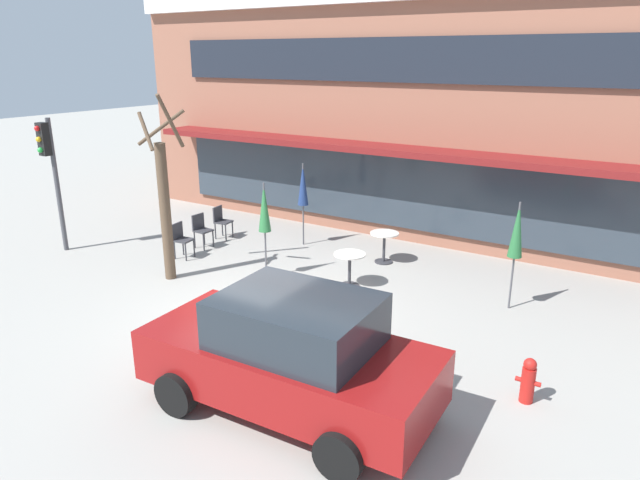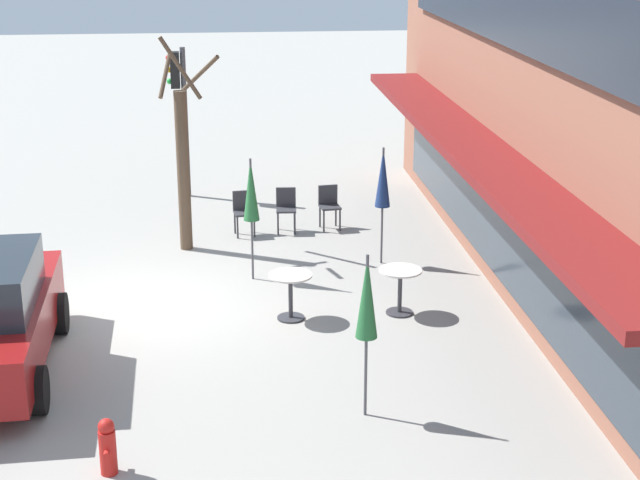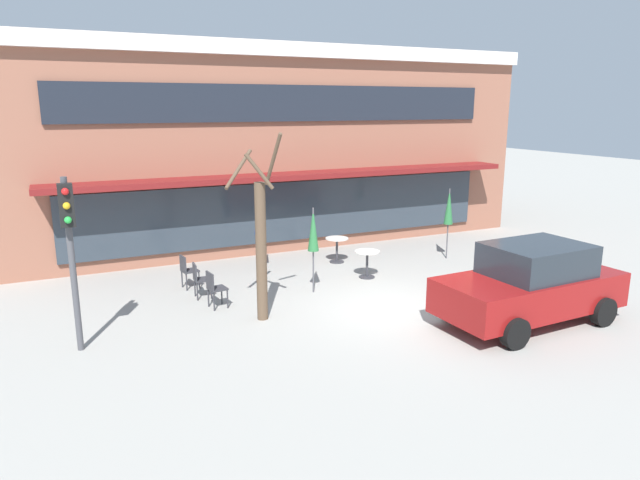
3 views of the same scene
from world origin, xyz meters
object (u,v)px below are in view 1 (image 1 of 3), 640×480
at_px(cafe_table_near_wall, 350,264).
at_px(street_tree, 165,203).
at_px(cafe_chair_2, 181,238).
at_px(parked_sedan, 291,354).
at_px(cafe_table_streetside, 384,242).
at_px(cafe_chair_1, 201,228).
at_px(patio_umbrella_green_folded, 264,208).
at_px(patio_umbrella_cream_folded, 303,185).
at_px(traffic_light_pole, 50,163).
at_px(cafe_chair_0, 221,220).
at_px(fire_hydrant, 528,380).
at_px(patio_umbrella_corner_open, 517,231).

distance_m(cafe_table_near_wall, street_tree, 4.27).
height_order(cafe_chair_2, parked_sedan, parked_sedan).
distance_m(cafe_table_near_wall, cafe_table_streetside, 1.78).
bearing_deg(cafe_table_streetside, cafe_chair_1, -161.65).
height_order(cafe_table_near_wall, patio_umbrella_green_folded, patio_umbrella_green_folded).
relative_size(patio_umbrella_cream_folded, cafe_chair_1, 2.47).
relative_size(street_tree, traffic_light_pole, 1.21).
bearing_deg(cafe_table_near_wall, street_tree, -154.74).
bearing_deg(cafe_chair_0, patio_umbrella_green_folded, -30.67).
distance_m(street_tree, traffic_light_pole, 3.83).
xyz_separation_m(cafe_table_streetside, traffic_light_pole, (-7.44, -3.68, 1.78)).
distance_m(cafe_chair_0, cafe_chair_2, 1.78).
height_order(cafe_table_streetside, patio_umbrella_green_folded, patio_umbrella_green_folded).
xyz_separation_m(cafe_chair_0, fire_hydrant, (9.09, -3.59, -0.17)).
bearing_deg(traffic_light_pole, parked_sedan, -15.66).
height_order(cafe_table_streetside, parked_sedan, parked_sedan).
bearing_deg(street_tree, traffic_light_pole, -177.58).
bearing_deg(cafe_chair_2, patio_umbrella_green_folded, 1.74).
distance_m(cafe_table_streetside, parked_sedan, 6.42).
relative_size(cafe_chair_2, fire_hydrant, 1.26).
distance_m(cafe_table_near_wall, patio_umbrella_corner_open, 3.54).
height_order(cafe_table_streetside, patio_umbrella_corner_open, patio_umbrella_corner_open).
relative_size(patio_umbrella_corner_open, cafe_chair_1, 2.47).
bearing_deg(cafe_table_near_wall, cafe_chair_2, -172.19).
relative_size(cafe_table_near_wall, street_tree, 0.18).
bearing_deg(cafe_chair_2, parked_sedan, -32.38).
height_order(cafe_chair_0, traffic_light_pole, traffic_light_pole).
bearing_deg(fire_hydrant, traffic_light_pole, 177.40).
bearing_deg(parked_sedan, cafe_chair_0, 138.34).
xyz_separation_m(cafe_table_near_wall, parked_sedan, (1.56, -4.44, 0.36)).
bearing_deg(cafe_table_near_wall, traffic_light_pole, -165.73).
distance_m(patio_umbrella_green_folded, traffic_light_pole, 5.80).
relative_size(cafe_table_streetside, patio_umbrella_corner_open, 0.35).
bearing_deg(patio_umbrella_cream_folded, traffic_light_pole, -142.96).
bearing_deg(street_tree, parked_sedan, -27.17).
distance_m(patio_umbrella_cream_folded, parked_sedan, 7.53).
bearing_deg(street_tree, cafe_table_streetside, 43.91).
relative_size(cafe_table_streetside, cafe_chair_1, 0.85).
bearing_deg(street_tree, cafe_chair_0, 109.61).
xyz_separation_m(cafe_table_near_wall, street_tree, (-3.69, -1.74, 1.23)).
xyz_separation_m(cafe_table_streetside, fire_hydrant, (4.40, -4.22, -0.16)).
bearing_deg(patio_umbrella_green_folded, cafe_chair_0, 149.33).
bearing_deg(cafe_table_streetside, cafe_chair_0, -172.39).
height_order(cafe_chair_0, fire_hydrant, cafe_chair_0).
bearing_deg(fire_hydrant, cafe_table_streetside, 136.22).
height_order(cafe_table_near_wall, cafe_chair_2, cafe_chair_2).
distance_m(cafe_table_streetside, street_tree, 5.22).
height_order(cafe_table_near_wall, fire_hydrant, cafe_table_near_wall).
height_order(patio_umbrella_green_folded, cafe_chair_1, patio_umbrella_green_folded).
xyz_separation_m(cafe_chair_0, traffic_light_pole, (-2.76, -3.05, 1.77)).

